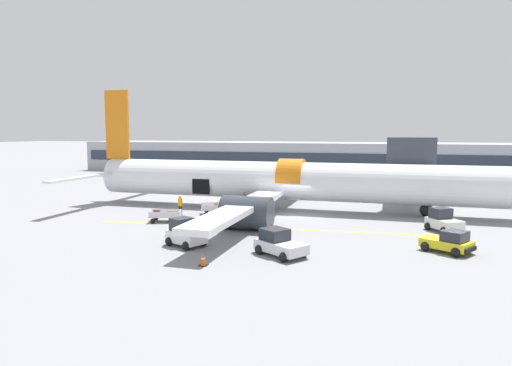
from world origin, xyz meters
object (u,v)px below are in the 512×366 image
airplane (286,182)px  ground_crew_loader_a (247,210)px  baggage_tug_spare (443,222)px  ground_crew_loader_b (267,204)px  baggage_tug_mid (279,244)px  ground_crew_driver (257,208)px  baggage_cart_loading (221,208)px  baggage_cart_queued (166,216)px  baggage_tug_rear (449,242)px  suitcase_on_tarmac_upright (231,217)px  baggage_tug_lead (185,234)px  ground_crew_supervisor (180,205)px

airplane → ground_crew_loader_a: size_ratio=24.42×
baggage_tug_spare → ground_crew_loader_b: (-14.07, 3.39, 0.11)m
baggage_tug_mid → ground_crew_driver: ground_crew_driver is taller
baggage_cart_loading → baggage_cart_queued: (-2.98, -4.18, -0.08)m
ground_crew_driver → baggage_tug_rear: bearing=-26.4°
airplane → ground_crew_loader_b: 3.12m
baggage_tug_rear → suitcase_on_tarmac_upright: bearing=161.1°
baggage_tug_spare → ground_crew_driver: 14.18m
baggage_tug_mid → ground_crew_loader_a: (-4.92, 9.25, 0.22)m
baggage_tug_lead → airplane: bearing=78.5°
ground_crew_loader_b → baggage_tug_rear: bearing=-34.4°
baggage_tug_mid → baggage_tug_spare: bearing=44.6°
baggage_tug_lead → suitcase_on_tarmac_upright: (-0.05, 8.48, -0.46)m
baggage_tug_rear → ground_crew_driver: size_ratio=1.91×
ground_crew_loader_b → ground_crew_loader_a: bearing=-98.8°
baggage_tug_spare → suitcase_on_tarmac_upright: 15.97m
baggage_tug_lead → baggage_tug_mid: bearing=-4.1°
baggage_tug_rear → baggage_cart_queued: (-20.40, 3.48, -0.15)m
baggage_tug_spare → ground_crew_driver: size_ratio=1.75×
ground_crew_driver → suitcase_on_tarmac_upright: size_ratio=2.66×
baggage_tug_rear → suitcase_on_tarmac_upright: (-15.68, 5.38, -0.33)m
baggage_tug_lead → baggage_tug_mid: (6.17, -0.44, -0.06)m
baggage_tug_rear → baggage_cart_loading: bearing=156.3°
baggage_tug_spare → baggage_tug_mid: bearing=-135.4°
ground_crew_loader_a → baggage_tug_rear: bearing=-21.7°
baggage_cart_loading → ground_crew_driver: size_ratio=2.38×
ground_crew_loader_b → baggage_tug_spare: bearing=-13.5°
ground_crew_supervisor → airplane: bearing=33.7°
suitcase_on_tarmac_upright → baggage_tug_mid: bearing=-55.1°
baggage_cart_loading → ground_crew_loader_a: 3.63m
baggage_cart_queued → ground_crew_loader_b: bearing=42.0°
baggage_tug_rear → ground_crew_loader_b: size_ratio=2.08×
baggage_cart_queued → ground_crew_driver: 7.38m
baggage_tug_mid → ground_crew_supervisor: (-11.17, 9.94, 0.24)m
airplane → suitcase_on_tarmac_upright: (-3.05, -6.36, -2.29)m
baggage_tug_spare → baggage_tug_lead: bearing=-150.1°
airplane → baggage_tug_rear: size_ratio=12.78×
ground_crew_loader_a → ground_crew_loader_b: bearing=81.2°
baggage_cart_queued → ground_crew_driver: (6.52, 3.42, 0.44)m
airplane → ground_crew_supervisor: 9.76m
baggage_tug_lead → baggage_cart_loading: size_ratio=0.72×
baggage_tug_mid → ground_crew_driver: (-4.42, 10.44, 0.22)m
baggage_tug_rear → baggage_cart_loading: baggage_tug_rear is taller
baggage_tug_mid → suitcase_on_tarmac_upright: size_ratio=5.54×
baggage_cart_queued → airplane: bearing=46.7°
ground_crew_loader_b → ground_crew_driver: 2.53m
baggage_tug_lead → ground_crew_driver: bearing=80.1°
airplane → baggage_cart_queued: size_ratio=12.11×
baggage_tug_mid → baggage_tug_rear: size_ratio=1.09×
ground_crew_loader_b → suitcase_on_tarmac_upright: ground_crew_loader_b is taller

